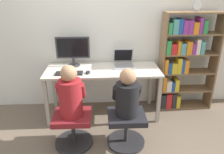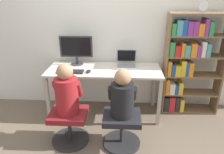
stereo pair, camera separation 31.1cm
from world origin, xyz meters
name	(u,v)px [view 2 (the right image)]	position (x,y,z in m)	size (l,w,h in m)	color
ground_plane	(103,124)	(0.00, 0.00, 0.00)	(14.00, 14.00, 0.00)	brown
wall_back	(106,28)	(0.00, 0.72, 1.30)	(10.00, 0.05, 2.60)	silver
desk	(104,74)	(0.00, 0.33, 0.68)	(1.70, 0.65, 0.76)	beige
desktop_monitor	(76,49)	(-0.45, 0.51, 1.01)	(0.51, 0.19, 0.46)	#333338
laptop	(126,63)	(0.33, 0.48, 0.82)	(0.32, 0.36, 0.25)	#B7B7BC
keyboard	(70,72)	(-0.48, 0.16, 0.78)	(0.38, 0.14, 0.03)	#232326
computer_mouse_by_keyboard	(89,71)	(-0.21, 0.17, 0.78)	(0.07, 0.12, 0.03)	black
office_chair_left	(69,125)	(-0.40, -0.39, 0.25)	(0.49, 0.49, 0.44)	#262628
office_chair_right	(122,128)	(0.28, -0.42, 0.25)	(0.49, 0.49, 0.44)	#262628
person_at_monitor	(67,92)	(-0.40, -0.39, 0.72)	(0.35, 0.31, 0.65)	maroon
person_at_laptop	(122,96)	(0.28, -0.42, 0.70)	(0.35, 0.30, 0.60)	black
bookshelf	(187,63)	(1.26, 0.47, 0.82)	(0.88, 0.28, 1.57)	brown
desk_clock	(203,6)	(1.35, 0.41, 1.66)	(0.16, 0.03, 0.18)	#B2B2B7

